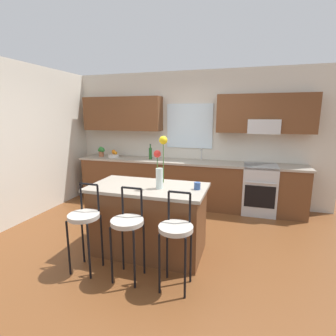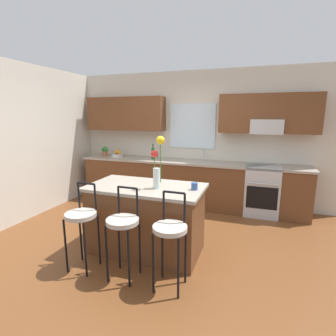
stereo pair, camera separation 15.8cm
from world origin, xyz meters
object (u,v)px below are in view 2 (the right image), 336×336
at_px(bar_stool_middle, 123,225).
at_px(bottle_olive_oil, 153,153).
at_px(oven_range, 262,190).
at_px(flower_vase, 157,163).
at_px(fruit_bowl_oranges, 117,155).
at_px(bar_stool_near, 81,219).
at_px(kitchen_island, 146,219).
at_px(potted_plant_small, 105,151).
at_px(bar_stool_far, 170,232).
at_px(mug_ceramic, 194,186).

bearing_deg(bar_stool_middle, bottle_olive_oil, 105.32).
height_order(oven_range, flower_vase, flower_vase).
distance_m(flower_vase, fruit_bowl_oranges, 2.70).
height_order(bar_stool_near, fruit_bowl_oranges, fruit_bowl_oranges).
bearing_deg(kitchen_island, potted_plant_small, 133.66).
bearing_deg(flower_vase, fruit_bowl_oranges, 130.95).
distance_m(bar_stool_far, flower_vase, 0.90).
bearing_deg(potted_plant_small, kitchen_island, -46.34).
xyz_separation_m(oven_range, kitchen_island, (-1.48, -1.94, 0.00)).
xyz_separation_m(bar_stool_far, flower_vase, (-0.36, 0.56, 0.60)).
height_order(bar_stool_middle, fruit_bowl_oranges, fruit_bowl_oranges).
distance_m(bar_stool_middle, flower_vase, 0.85).
relative_size(oven_range, potted_plant_small, 4.20).
height_order(flower_vase, fruit_bowl_oranges, flower_vase).
distance_m(kitchen_island, flower_vase, 0.80).
distance_m(bar_stool_near, bar_stool_far, 1.10).
bearing_deg(bottle_olive_oil, flower_vase, -66.05).
relative_size(bottle_olive_oil, potted_plant_small, 1.45).
height_order(kitchen_island, bar_stool_near, bar_stool_near).
bearing_deg(bar_stool_far, flower_vase, 122.58).
distance_m(kitchen_island, mug_ceramic, 0.82).
relative_size(bar_stool_near, potted_plant_small, 4.76).
relative_size(mug_ceramic, potted_plant_small, 0.41).
bearing_deg(flower_vase, oven_range, 57.18).
relative_size(kitchen_island, bottle_olive_oil, 4.78).
distance_m(bar_stool_far, potted_plant_small, 3.57).
bearing_deg(bar_stool_near, mug_ceramic, 28.86).
height_order(oven_range, potted_plant_small, potted_plant_small).
xyz_separation_m(bar_stool_near, mug_ceramic, (1.19, 0.66, 0.33)).
distance_m(bar_stool_far, mug_ceramic, 0.74).
distance_m(bar_stool_far, fruit_bowl_oranges, 3.36).
distance_m(bar_stool_middle, potted_plant_small, 3.22).
height_order(kitchen_island, mug_ceramic, mug_ceramic).
relative_size(bar_stool_middle, bar_stool_far, 1.00).
bearing_deg(oven_range, bar_stool_middle, -119.98).
bearing_deg(flower_vase, kitchen_island, 162.58).
distance_m(kitchen_island, bar_stool_near, 0.85).
height_order(oven_range, mug_ceramic, mug_ceramic).
height_order(bar_stool_middle, mug_ceramic, bar_stool_middle).
bearing_deg(potted_plant_small, flower_vase, -44.43).
xyz_separation_m(kitchen_island, potted_plant_small, (-1.87, 1.96, 0.58)).
bearing_deg(mug_ceramic, kitchen_island, -177.00).
xyz_separation_m(kitchen_island, bar_stool_near, (-0.55, -0.62, 0.17)).
distance_m(bar_stool_middle, bottle_olive_oil, 2.71).
distance_m(oven_range, fruit_bowl_oranges, 3.09).
bearing_deg(mug_ceramic, bottle_olive_oil, 125.01).
height_order(bottle_olive_oil, potted_plant_small, bottle_olive_oil).
relative_size(bar_stool_near, bar_stool_middle, 1.00).
bearing_deg(bottle_olive_oil, mug_ceramic, -54.99).
bearing_deg(flower_vase, bottle_olive_oil, 113.95).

